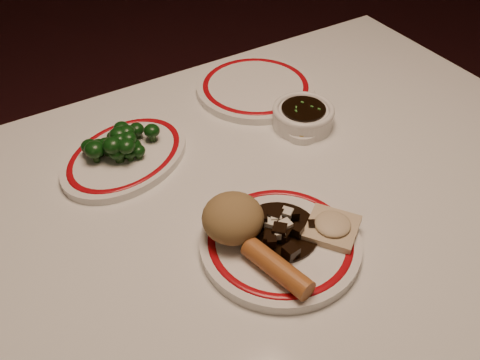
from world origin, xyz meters
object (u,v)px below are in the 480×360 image
Objects in this scene: spring_roll at (277,268)px; soy_bowl at (303,117)px; dining_table at (277,225)px; fried_wonton at (332,226)px; stirfry_heap at (278,229)px; main_plate at (280,243)px; rice_mound at (233,218)px; broccoli_pile at (120,143)px; broccoli_plate at (125,156)px.

spring_roll reaches higher than soy_bowl.
fried_wonton is (0.00, -0.14, 0.12)m from dining_table.
stirfry_heap is (-0.07, -0.10, 0.12)m from dining_table.
main_plate is 0.02m from stirfry_heap.
rice_mound reaches higher than main_plate.
spring_roll reaches higher than fried_wonton.
stirfry_heap is (0.06, -0.04, -0.02)m from rice_mound.
spring_roll is at bearing -77.59° from broccoli_pile.
main_plate is 1.93× the size of broccoli_pile.
rice_mound reaches higher than stirfry_heap.
dining_table is at bearing 41.61° from spring_roll.
soy_bowl is (0.22, 0.24, 0.01)m from main_plate.
broccoli_pile is (-0.08, 0.38, 0.01)m from spring_roll.
rice_mound is 0.16m from fried_wonton.
spring_roll is 0.36× the size of broccoli_plate.
main_plate is 0.09m from rice_mound.
broccoli_plate is at bearing 103.66° from rice_mound.
broccoli_plate is (-0.20, 0.35, -0.02)m from fried_wonton.
dining_table is 3.71× the size of broccoli_plate.
broccoli_pile reaches higher than stirfry_heap.
broccoli_plate is at bearing -34.14° from broccoli_pile.
broccoli_plate is at bearing 166.28° from soy_bowl.
broccoli_pile reaches higher than spring_roll.
soy_bowl reaches higher than broccoli_plate.
spring_roll is at bearing -167.83° from fried_wonton.
stirfry_heap is 1.06× the size of soy_bowl.
stirfry_heap is at bearing 41.63° from spring_roll.
rice_mound is at bearing 84.17° from spring_roll.
stirfry_heap reaches higher than fried_wonton.
broccoli_plate is at bearing 110.63° from main_plate.
broccoli_pile reaches higher than dining_table.
stirfry_heap is at bearing -68.19° from broccoli_plate.
fried_wonton is (0.08, -0.03, 0.02)m from main_plate.
soy_bowl reaches higher than main_plate.
soy_bowl is at bearing 35.45° from spring_roll.
rice_mound is 0.79× the size of soy_bowl.
broccoli_pile is (-0.00, 0.00, 0.03)m from broccoli_plate.
fried_wonton is at bearing -29.48° from rice_mound.
broccoli_pile is (-0.13, 0.32, 0.01)m from stirfry_heap.
soy_bowl is at bearing 34.86° from rice_mound.
broccoli_pile is (-0.21, 0.36, 0.01)m from fried_wonton.
stirfry_heap is 0.32m from soy_bowl.
stirfry_heap is (0.05, 0.06, -0.01)m from spring_roll.
broccoli_plate is at bearing 119.74° from fried_wonton.
soy_bowl is at bearing 46.57° from stirfry_heap.
rice_mound reaches higher than fried_wonton.
stirfry_heap is (-0.08, 0.04, 0.00)m from fried_wonton.
fried_wonton is at bearing -59.92° from broccoli_pile.
main_plate is 0.33m from soy_bowl.
main_plate is 2.20× the size of stirfry_heap.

